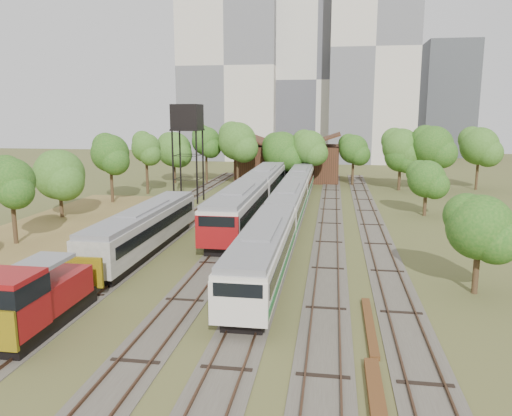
% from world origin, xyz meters
% --- Properties ---
extents(ground, '(240.00, 240.00, 0.00)m').
position_xyz_m(ground, '(0.00, 0.00, 0.00)').
color(ground, '#475123').
rests_on(ground, ground).
extents(tracks, '(24.60, 80.00, 0.19)m').
position_xyz_m(tracks, '(-0.67, 25.00, 0.04)').
color(tracks, '#4C473D').
rests_on(tracks, ground).
extents(railcar_red_set, '(3.21, 34.57, 3.97)m').
position_xyz_m(railcar_red_set, '(-2.00, 28.51, 2.10)').
color(railcar_red_set, black).
rests_on(railcar_red_set, ground).
extents(railcar_green_set, '(2.82, 52.08, 3.48)m').
position_xyz_m(railcar_green_set, '(2.00, 24.52, 1.84)').
color(railcar_green_set, black).
rests_on(railcar_green_set, ground).
extents(railcar_rear, '(2.68, 16.08, 3.31)m').
position_xyz_m(railcar_rear, '(-2.00, 55.76, 1.75)').
color(railcar_rear, black).
rests_on(railcar_rear, ground).
extents(shunter_locomotive, '(2.73, 8.10, 3.58)m').
position_xyz_m(shunter_locomotive, '(-8.00, -2.13, 1.72)').
color(shunter_locomotive, black).
rests_on(shunter_locomotive, ground).
extents(old_grey_coach, '(2.76, 18.00, 3.41)m').
position_xyz_m(old_grey_coach, '(-8.00, 12.76, 1.86)').
color(old_grey_coach, black).
rests_on(old_grey_coach, ground).
extents(water_tower, '(3.37, 3.37, 11.66)m').
position_xyz_m(water_tower, '(-11.10, 35.18, 9.83)').
color(water_tower, black).
rests_on(water_tower, ground).
extents(rail_pile_far, '(0.44, 7.02, 0.23)m').
position_xyz_m(rail_pile_far, '(8.20, 1.13, 0.11)').
color(rail_pile_far, brown).
rests_on(rail_pile_far, ground).
extents(maintenance_shed, '(16.45, 11.55, 7.58)m').
position_xyz_m(maintenance_shed, '(-1.00, 57.98, 2.91)').
color(maintenance_shed, '#352113').
rests_on(maintenance_shed, ground).
extents(tree_band_left, '(7.88, 51.83, 8.17)m').
position_xyz_m(tree_band_left, '(-19.67, 16.12, 5.04)').
color(tree_band_left, '#382616').
rests_on(tree_band_left, ground).
extents(tree_band_far, '(49.42, 10.37, 9.38)m').
position_xyz_m(tree_band_far, '(3.74, 49.98, 5.86)').
color(tree_band_far, '#382616').
rests_on(tree_band_far, ground).
extents(tree_band_right, '(4.94, 45.55, 6.94)m').
position_xyz_m(tree_band_right, '(15.29, 31.37, 4.28)').
color(tree_band_right, '#382616').
rests_on(tree_band_right, ground).
extents(tower_left, '(22.00, 16.00, 42.00)m').
position_xyz_m(tower_left, '(-18.00, 95.00, 21.00)').
color(tower_left, beige).
rests_on(tower_left, ground).
extents(tower_centre, '(20.00, 18.00, 36.00)m').
position_xyz_m(tower_centre, '(2.00, 100.00, 18.00)').
color(tower_centre, beige).
rests_on(tower_centre, ground).
extents(tower_right, '(18.00, 16.00, 48.00)m').
position_xyz_m(tower_right, '(14.00, 92.00, 24.00)').
color(tower_right, beige).
rests_on(tower_right, ground).
extents(tower_far_right, '(12.00, 12.00, 28.00)m').
position_xyz_m(tower_far_right, '(34.00, 110.00, 14.00)').
color(tower_far_right, '#3F4246').
rests_on(tower_far_right, ground).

